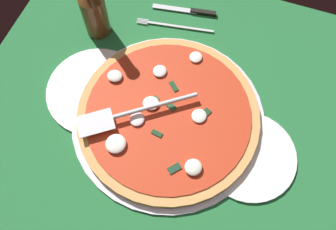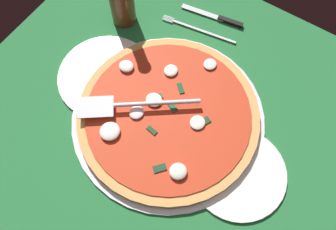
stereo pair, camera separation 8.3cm
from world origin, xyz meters
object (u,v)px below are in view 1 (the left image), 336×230
dinner_plate_right (249,156)px  place_setting_far (183,19)px  dinner_plate_left (96,90)px  pizza_server (132,112)px  beer_bottle (93,9)px  pizza (167,115)px

dinner_plate_right → place_setting_far: place_setting_far is taller
dinner_plate_left → dinner_plate_right: size_ratio=1.12×
dinner_plate_left → pizza_server: (11.56, -4.17, 4.06)cm
dinner_plate_right → dinner_plate_left: bearing=174.7°
dinner_plate_left → dinner_plate_right: bearing=-5.3°
dinner_plate_left → beer_bottle: size_ratio=1.05×
place_setting_far → beer_bottle: beer_bottle is taller
pizza_server → place_setting_far: pizza_server is taller
pizza → place_setting_far: pizza is taller
pizza → beer_bottle: bearing=145.1°
pizza → place_setting_far: 29.64cm
dinner_plate_left → dinner_plate_right: 39.48cm
pizza → beer_bottle: size_ratio=1.85×
place_setting_far → dinner_plate_left: bearing=55.7°
place_setting_far → pizza: bearing=92.1°
dinner_plate_left → beer_bottle: (-6.89, 17.08, 8.03)cm
pizza_server → place_setting_far: bearing=-129.2°
dinner_plate_right → pizza: size_ratio=0.50×
beer_bottle → place_setting_far: bearing=29.0°
dinner_plate_right → beer_bottle: 51.27cm
beer_bottle → dinner_plate_left: bearing=-68.0°
dinner_plate_right → pizza_server: (-27.76, -0.55, 4.06)cm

